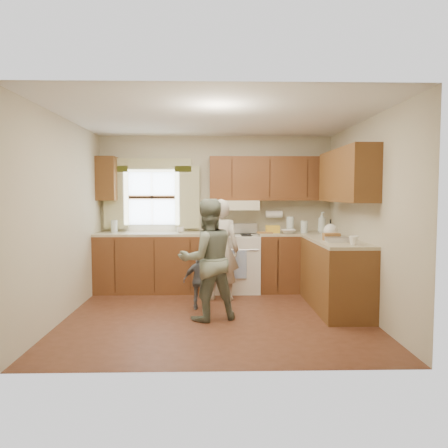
{
  "coord_description": "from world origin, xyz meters",
  "views": [
    {
      "loc": [
        -0.04,
        -5.48,
        1.56
      ],
      "look_at": [
        0.1,
        0.4,
        1.15
      ],
      "focal_mm": 35.0,
      "sensor_mm": 36.0,
      "label": 1
    }
  ],
  "objects_px": {
    "woman_left": "(221,250)",
    "child": "(200,281)",
    "stove": "(235,262)",
    "woman_right": "(207,260)"
  },
  "relations": [
    {
      "from": "woman_left",
      "to": "woman_right",
      "type": "bearing_deg",
      "value": 89.6
    },
    {
      "from": "stove",
      "to": "woman_right",
      "type": "relative_size",
      "value": 0.71
    },
    {
      "from": "woman_left",
      "to": "child",
      "type": "xyz_separation_m",
      "value": [
        -0.28,
        -0.51,
        -0.35
      ]
    },
    {
      "from": "stove",
      "to": "woman_right",
      "type": "distance_m",
      "value": 1.66
    },
    {
      "from": "woman_left",
      "to": "child",
      "type": "bearing_deg",
      "value": 70.71
    },
    {
      "from": "stove",
      "to": "woman_right",
      "type": "bearing_deg",
      "value": -104.91
    },
    {
      "from": "stove",
      "to": "woman_right",
      "type": "height_order",
      "value": "woman_right"
    },
    {
      "from": "woman_right",
      "to": "woman_left",
      "type": "bearing_deg",
      "value": -120.09
    },
    {
      "from": "stove",
      "to": "child",
      "type": "distance_m",
      "value": 1.21
    },
    {
      "from": "woman_left",
      "to": "child",
      "type": "height_order",
      "value": "woman_left"
    }
  ]
}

